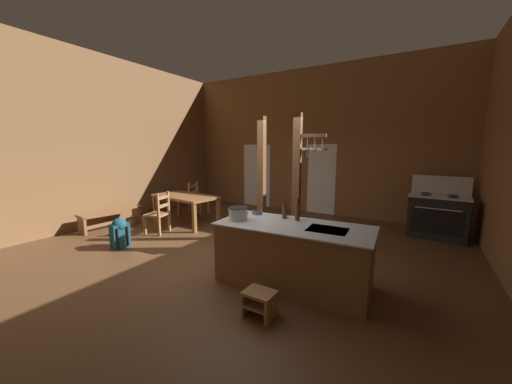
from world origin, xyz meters
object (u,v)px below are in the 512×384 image
at_px(dining_table, 185,199).
at_px(step_stool, 260,301).
at_px(stove_range, 437,215).
at_px(stockpot_on_counter, 238,213).
at_px(ladderback_chair_near_window, 197,199).
at_px(kitchen_island, 293,255).
at_px(bottle_tall_on_counter, 285,211).
at_px(bench_along_left_wall, 111,215).
at_px(backpack, 120,232).
at_px(mixing_bowl_on_counter, 257,212).
at_px(bottle_short_on_counter, 297,212).
at_px(ladderback_chair_by_post, 159,214).

bearing_deg(dining_table, step_stool, -34.42).
distance_m(stove_range, stockpot_on_counter, 4.66).
xyz_separation_m(ladderback_chair_near_window, stockpot_on_counter, (3.23, -2.61, 0.52)).
distance_m(kitchen_island, bottle_tall_on_counter, 0.68).
bearing_deg(stockpot_on_counter, bench_along_left_wall, 172.78).
xyz_separation_m(backpack, mixing_bowl_on_counter, (2.74, 0.67, 0.60)).
xyz_separation_m(mixing_bowl_on_counter, bottle_tall_on_counter, (0.50, -0.02, 0.08)).
bearing_deg(bottle_tall_on_counter, backpack, -168.66).
distance_m(bench_along_left_wall, mixing_bowl_on_counter, 4.27).
bearing_deg(step_stool, stove_range, 67.11).
height_order(dining_table, ladderback_chair_near_window, ladderback_chair_near_window).
relative_size(kitchen_island, stockpot_on_counter, 6.06).
height_order(kitchen_island, stove_range, stove_range).
distance_m(step_stool, bench_along_left_wall, 5.14).
bearing_deg(ladderback_chair_near_window, bottle_tall_on_counter, -29.82).
xyz_separation_m(kitchen_island, backpack, (-3.51, -0.37, -0.12)).
distance_m(bottle_tall_on_counter, bottle_short_on_counter, 0.22).
bearing_deg(backpack, bottle_short_on_counter, 10.23).
relative_size(dining_table, bottle_tall_on_counter, 6.38).
bearing_deg(dining_table, mixing_bowl_on_counter, -24.01).
height_order(dining_table, mixing_bowl_on_counter, mixing_bowl_on_counter).
bearing_deg(bottle_tall_on_counter, ladderback_chair_by_post, 173.32).
bearing_deg(kitchen_island, stockpot_on_counter, -169.67).
distance_m(bench_along_left_wall, backpack, 1.66).
height_order(ladderback_chair_by_post, bench_along_left_wall, ladderback_chair_by_post).
bearing_deg(stove_range, ladderback_chair_near_window, -169.08).
distance_m(step_stool, stockpot_on_counter, 1.37).
distance_m(kitchen_island, ladderback_chair_near_window, 4.75).
bearing_deg(stockpot_on_counter, backpack, -175.30).
bearing_deg(bench_along_left_wall, ladderback_chair_near_window, 65.94).
relative_size(kitchen_island, step_stool, 6.01).
distance_m(ladderback_chair_near_window, mixing_bowl_on_counter, 3.97).
bearing_deg(stove_range, backpack, -143.61).
bearing_deg(bottle_tall_on_counter, dining_table, 158.96).
bearing_deg(ladderback_chair_near_window, stockpot_on_counter, -38.91).
relative_size(step_stool, bench_along_left_wall, 0.25).
xyz_separation_m(backpack, bottle_tall_on_counter, (3.24, 0.65, 0.68)).
bearing_deg(bench_along_left_wall, mixing_bowl_on_counter, -1.10).
distance_m(dining_table, ladderback_chair_by_post, 0.94).
bearing_deg(backpack, stove_range, 36.39).
xyz_separation_m(kitchen_island, bench_along_left_wall, (-5.00, 0.37, -0.13)).
height_order(mixing_bowl_on_counter, bottle_short_on_counter, bottle_short_on_counter).
height_order(backpack, stockpot_on_counter, stockpot_on_counter).
height_order(ladderback_chair_near_window, bottle_short_on_counter, bottle_short_on_counter).
bearing_deg(stockpot_on_counter, step_stool, -43.07).
xyz_separation_m(kitchen_island, mixing_bowl_on_counter, (-0.77, 0.29, 0.47)).
xyz_separation_m(stove_range, backpack, (-5.39, -3.97, -0.17)).
height_order(stockpot_on_counter, bottle_short_on_counter, bottle_short_on_counter).
bearing_deg(bottle_tall_on_counter, step_stool, -78.35).
bearing_deg(ladderback_chair_near_window, step_stool, -39.79).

